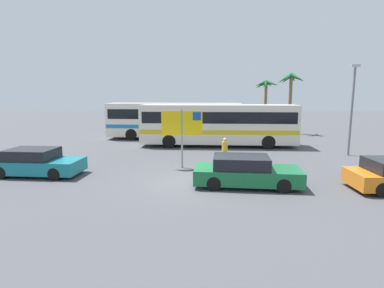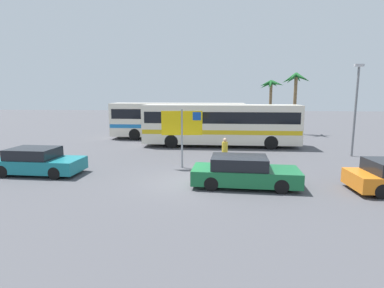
{
  "view_description": "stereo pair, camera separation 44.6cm",
  "coord_description": "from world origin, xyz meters",
  "px_view_note": "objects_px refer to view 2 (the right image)",
  "views": [
    {
      "loc": [
        0.74,
        -13.57,
        4.0
      ],
      "look_at": [
        -0.23,
        2.87,
        1.3
      ],
      "focal_mm": 28.73,
      "sensor_mm": 36.0,
      "label": 1
    },
    {
      "loc": [
        1.18,
        -13.54,
        4.0
      ],
      "look_at": [
        -0.23,
        2.87,
        1.3
      ],
      "focal_mm": 28.73,
      "sensor_mm": 36.0,
      "label": 2
    }
  ],
  "objects_px": {
    "bus_rear_coach": "(178,119)",
    "pedestrian_by_bus": "(225,150)",
    "car_teal": "(37,162)",
    "bus_front_coach": "(221,123)",
    "ferry_sign": "(183,125)",
    "car_green": "(244,172)"
  },
  "relations": [
    {
      "from": "ferry_sign",
      "to": "pedestrian_by_bus",
      "type": "height_order",
      "value": "ferry_sign"
    },
    {
      "from": "bus_rear_coach",
      "to": "car_teal",
      "type": "height_order",
      "value": "bus_rear_coach"
    },
    {
      "from": "ferry_sign",
      "to": "car_green",
      "type": "xyz_separation_m",
      "value": [
        3.03,
        -3.17,
        -1.69
      ]
    },
    {
      "from": "car_green",
      "to": "car_teal",
      "type": "bearing_deg",
      "value": 176.01
    },
    {
      "from": "car_teal",
      "to": "car_green",
      "type": "distance_m",
      "value": 10.24
    },
    {
      "from": "bus_rear_coach",
      "to": "pedestrian_by_bus",
      "type": "xyz_separation_m",
      "value": [
        3.98,
        -10.74,
        -0.82
      ]
    },
    {
      "from": "bus_front_coach",
      "to": "car_green",
      "type": "height_order",
      "value": "bus_front_coach"
    },
    {
      "from": "bus_rear_coach",
      "to": "ferry_sign",
      "type": "height_order",
      "value": "ferry_sign"
    },
    {
      "from": "bus_rear_coach",
      "to": "pedestrian_by_bus",
      "type": "height_order",
      "value": "bus_rear_coach"
    },
    {
      "from": "bus_front_coach",
      "to": "car_green",
      "type": "relative_size",
      "value": 2.52
    },
    {
      "from": "car_green",
      "to": "pedestrian_by_bus",
      "type": "distance_m",
      "value": 3.44
    },
    {
      "from": "bus_front_coach",
      "to": "ferry_sign",
      "type": "xyz_separation_m",
      "value": [
        -2.07,
        -7.23,
        0.54
      ]
    },
    {
      "from": "ferry_sign",
      "to": "pedestrian_by_bus",
      "type": "relative_size",
      "value": 1.95
    },
    {
      "from": "bus_rear_coach",
      "to": "car_green",
      "type": "bearing_deg",
      "value": -71.4
    },
    {
      "from": "bus_rear_coach",
      "to": "pedestrian_by_bus",
      "type": "distance_m",
      "value": 11.49
    },
    {
      "from": "bus_front_coach",
      "to": "car_teal",
      "type": "distance_m",
      "value": 13.06
    },
    {
      "from": "pedestrian_by_bus",
      "to": "bus_front_coach",
      "type": "bearing_deg",
      "value": 165.87
    },
    {
      "from": "car_green",
      "to": "pedestrian_by_bus",
      "type": "height_order",
      "value": "pedestrian_by_bus"
    },
    {
      "from": "car_green",
      "to": "ferry_sign",
      "type": "bearing_deg",
      "value": 136.46
    },
    {
      "from": "car_teal",
      "to": "pedestrian_by_bus",
      "type": "bearing_deg",
      "value": 14.67
    },
    {
      "from": "bus_rear_coach",
      "to": "bus_front_coach",
      "type": "bearing_deg",
      "value": -44.2
    },
    {
      "from": "ferry_sign",
      "to": "car_teal",
      "type": "bearing_deg",
      "value": -171.44
    }
  ]
}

